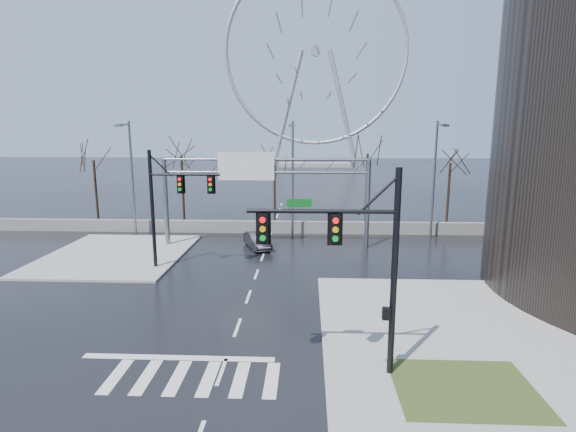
# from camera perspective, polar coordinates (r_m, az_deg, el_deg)

# --- Properties ---
(ground) EXTENTS (260.00, 260.00, 0.00)m
(ground) POSITION_cam_1_polar(r_m,az_deg,el_deg) (22.22, -6.43, -13.88)
(ground) COLOR black
(ground) RESTS_ON ground
(sidewalk_right_ext) EXTENTS (12.00, 10.00, 0.15)m
(sidewalk_right_ext) POSITION_cam_1_polar(r_m,az_deg,el_deg) (24.70, 18.46, -11.58)
(sidewalk_right_ext) COLOR gray
(sidewalk_right_ext) RESTS_ON ground
(sidewalk_far) EXTENTS (10.00, 12.00, 0.15)m
(sidewalk_far) POSITION_cam_1_polar(r_m,az_deg,el_deg) (36.16, -20.94, -4.58)
(sidewalk_far) COLOR gray
(sidewalk_far) RESTS_ON ground
(grass_strip) EXTENTS (5.00, 4.00, 0.02)m
(grass_strip) POSITION_cam_1_polar(r_m,az_deg,el_deg) (18.40, 21.52, -19.69)
(grass_strip) COLOR #2D3F1A
(grass_strip) RESTS_ON sidewalk_near
(barrier_wall) EXTENTS (52.00, 0.50, 1.10)m
(barrier_wall) POSITION_cam_1_polar(r_m,az_deg,el_deg) (40.99, -2.15, -1.39)
(barrier_wall) COLOR slate
(barrier_wall) RESTS_ON ground
(signal_mast_near) EXTENTS (5.52, 0.41, 8.00)m
(signal_mast_near) POSITION_cam_1_polar(r_m,az_deg,el_deg) (16.58, 8.85, -4.68)
(signal_mast_near) COLOR black
(signal_mast_near) RESTS_ON ground
(signal_mast_far) EXTENTS (4.72, 0.41, 8.00)m
(signal_mast_far) POSITION_cam_1_polar(r_m,az_deg,el_deg) (30.62, -14.94, 2.18)
(signal_mast_far) COLOR black
(signal_mast_far) RESTS_ON ground
(sign_gantry) EXTENTS (16.36, 0.40, 7.60)m
(sign_gantry) POSITION_cam_1_polar(r_m,az_deg,el_deg) (35.30, -3.48, 4.22)
(sign_gantry) COLOR slate
(sign_gantry) RESTS_ON ground
(streetlight_left) EXTENTS (0.50, 2.55, 10.00)m
(streetlight_left) POSITION_cam_1_polar(r_m,az_deg,el_deg) (41.17, -19.40, 5.57)
(streetlight_left) COLOR slate
(streetlight_left) RESTS_ON ground
(streetlight_mid) EXTENTS (0.50, 2.55, 10.00)m
(streetlight_mid) POSITION_cam_1_polar(r_m,az_deg,el_deg) (38.25, 0.57, 5.82)
(streetlight_mid) COLOR slate
(streetlight_mid) RESTS_ON ground
(streetlight_right) EXTENTS (0.50, 2.55, 10.00)m
(streetlight_right) POSITION_cam_1_polar(r_m,az_deg,el_deg) (39.70, 18.24, 5.46)
(streetlight_right) COLOR slate
(streetlight_right) RESTS_ON ground
(tree_far_left) EXTENTS (3.50, 3.50, 7.00)m
(tree_far_left) POSITION_cam_1_polar(r_m,az_deg,el_deg) (48.94, -23.41, 5.68)
(tree_far_left) COLOR black
(tree_far_left) RESTS_ON ground
(tree_left) EXTENTS (3.75, 3.75, 7.50)m
(tree_left) POSITION_cam_1_polar(r_m,az_deg,el_deg) (45.24, -13.35, 6.44)
(tree_left) COLOR black
(tree_left) RESTS_ON ground
(tree_center) EXTENTS (3.25, 3.25, 6.50)m
(tree_center) POSITION_cam_1_polar(r_m,az_deg,el_deg) (44.72, -1.73, 5.64)
(tree_center) COLOR black
(tree_center) RESTS_ON ground
(tree_right) EXTENTS (3.90, 3.90, 7.80)m
(tree_right) POSITION_cam_1_polar(r_m,az_deg,el_deg) (43.89, 10.05, 6.75)
(tree_right) COLOR black
(tree_right) RESTS_ON ground
(tree_far_right) EXTENTS (3.40, 3.40, 6.80)m
(tree_far_right) POSITION_cam_1_polar(r_m,az_deg,el_deg) (46.16, 19.87, 5.47)
(tree_far_right) COLOR black
(tree_far_right) RESTS_ON ground
(ferris_wheel) EXTENTS (45.00, 6.00, 50.91)m
(ferris_wheel) POSITION_cam_1_polar(r_m,az_deg,el_deg) (116.15, 3.53, 19.26)
(ferris_wheel) COLOR gray
(ferris_wheel) RESTS_ON ground
(car) EXTENTS (2.75, 4.07, 1.27)m
(car) POSITION_cam_1_polar(r_m,az_deg,el_deg) (35.77, -3.92, -3.10)
(car) COLOR black
(car) RESTS_ON ground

